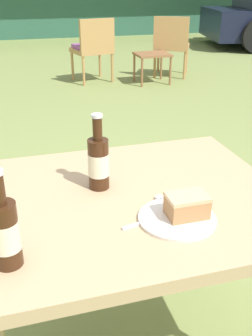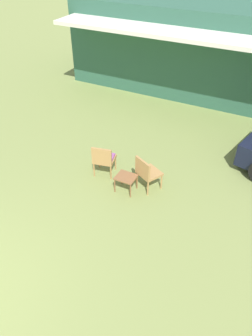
{
  "view_description": "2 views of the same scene",
  "coord_description": "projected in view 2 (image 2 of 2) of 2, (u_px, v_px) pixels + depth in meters",
  "views": [
    {
      "loc": [
        -0.33,
        -1.05,
        1.31
      ],
      "look_at": [
        0.0,
        0.1,
        0.73
      ],
      "focal_mm": 42.0,
      "sensor_mm": 36.0,
      "label": 1
    },
    {
      "loc": [
        4.17,
        -1.07,
        5.05
      ],
      "look_at": [
        1.67,
        3.79,
        0.9
      ],
      "focal_mm": 35.0,
      "sensor_mm": 36.0,
      "label": 2
    }
  ],
  "objects": [
    {
      "name": "wicker_chair_plain",
      "position": [
        147.0,
        172.0,
        7.43
      ],
      "size": [
        0.64,
        0.63,
        0.85
      ],
      "rotation": [
        0.0,
        0.0,
        2.66
      ],
      "color": "#B2844C",
      "rests_on": "ground_plane"
    },
    {
      "name": "wicker_chair_cushioned",
      "position": [
        104.0,
        158.0,
        7.86
      ],
      "size": [
        0.57,
        0.55,
        0.85
      ],
      "rotation": [
        0.0,
        0.0,
        3.36
      ],
      "color": "#B2844C",
      "rests_on": "ground_plane"
    },
    {
      "name": "cabin_building",
      "position": [
        215.0,
        48.0,
        11.36
      ],
      "size": [
        9.82,
        4.45,
        2.94
      ],
      "color": "#2D5B47",
      "rests_on": "ground_plane"
    },
    {
      "name": "garden_side_table",
      "position": [
        126.0,
        178.0,
        7.46
      ],
      "size": [
        0.45,
        0.4,
        0.4
      ],
      "color": "brown",
      "rests_on": "ground_plane"
    }
  ]
}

